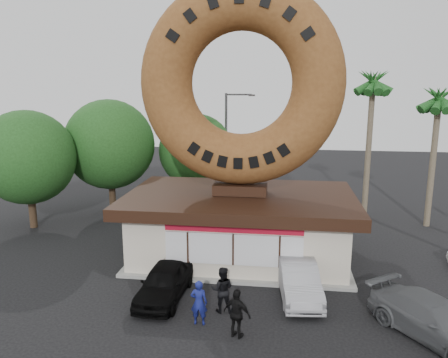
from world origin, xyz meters
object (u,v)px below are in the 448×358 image
giant_donut (241,84)px  street_lamp (228,143)px  person_center (222,290)px  car_grey (434,319)px  person_right (237,314)px  car_black (164,282)px  car_silver (299,280)px  donut_shop (240,223)px  person_left (199,302)px

giant_donut → street_lamp: size_ratio=1.20×
street_lamp → person_center: bearing=-83.7°
giant_donut → car_grey: bearing=-41.3°
giant_donut → street_lamp: (-1.86, 10.00, -4.12)m
person_right → car_grey: person_right is taller
car_black → car_silver: car_silver is taller
donut_shop → person_left: 6.71m
giant_donut → donut_shop: bearing=-90.0°
giant_donut → person_center: (-0.13, -5.59, -7.70)m
person_left → car_silver: size_ratio=0.40×
donut_shop → car_silver: 4.91m
car_black → person_center: bearing=-14.2°
car_black → person_left: bearing=-42.3°
person_left → car_grey: size_ratio=0.35×
person_right → car_black: bearing=-13.2°
donut_shop → street_lamp: 10.54m
donut_shop → person_center: donut_shop is taller
donut_shop → street_lamp: bearing=100.5°
person_center → person_right: person_center is taller
person_left → car_silver: 4.54m
person_right → car_grey: 6.75m
person_right → person_left: bearing=-0.8°
person_left → car_grey: (8.14, 0.19, -0.15)m
person_right → car_grey: (6.69, 0.86, -0.19)m
car_silver → giant_donut: bearing=119.6°
person_left → car_grey: bearing=-179.1°
car_grey → street_lamp: bearing=82.2°
giant_donut → car_silver: size_ratio=2.24×
car_black → person_right: bearing=-34.4°
person_left → person_center: bearing=-125.3°
car_black → car_grey: car_black is taller
person_right → car_grey: size_ratio=0.37×
donut_shop → car_silver: (2.81, -3.89, -1.06)m
street_lamp → car_black: 15.33m
street_lamp → person_left: size_ratio=4.73×
person_right → car_silver: (2.19, 3.37, -0.18)m
donut_shop → street_lamp: size_ratio=1.40×
donut_shop → person_left: donut_shop is taller
donut_shop → car_silver: size_ratio=2.62×
person_right → car_silver: bearing=-99.1°
street_lamp → car_grey: bearing=-60.8°
car_black → car_grey: (9.91, -1.58, -0.00)m
person_center → car_silver: person_center is taller
person_left → car_grey: 8.15m
person_left → giant_donut: bearing=-97.7°
street_lamp → person_right: street_lamp is taller
donut_shop → person_right: bearing=-85.2°
street_lamp → car_grey: street_lamp is taller
donut_shop → car_black: donut_shop is taller
car_black → car_grey: 10.04m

